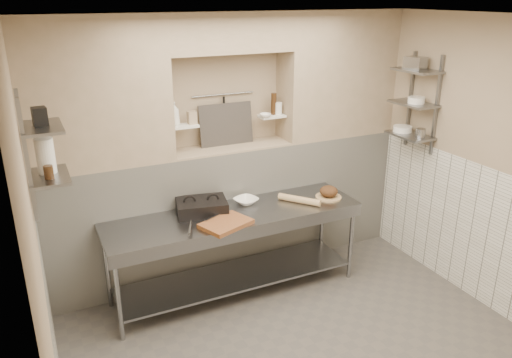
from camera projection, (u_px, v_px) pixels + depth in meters
ceiling at (327, 10)px, 3.35m from camera, size 4.00×3.90×0.10m
wall_left at (30, 266)px, 3.03m from camera, size 0.10×3.90×2.80m
wall_right at (503, 170)px, 4.69m from camera, size 0.10×3.90×2.80m
wall_back at (221, 142)px, 5.55m from camera, size 4.00×0.10×2.80m
backwall_lower at (231, 208)px, 5.59m from camera, size 4.00×0.40×1.40m
alcove_sill at (230, 147)px, 5.34m from camera, size 1.30×0.40×0.02m
backwall_pillar_left at (95, 93)px, 4.56m from camera, size 1.35×0.40×1.40m
backwall_pillar_right at (337, 74)px, 5.63m from camera, size 1.35×0.40×1.40m
backwall_header at (228, 32)px, 4.92m from camera, size 1.30×0.40×0.40m
wainscot_left at (57, 356)px, 3.30m from camera, size 0.02×3.90×1.40m
wainscot_right at (486, 238)px, 4.91m from camera, size 0.02×3.90×1.40m
alcove_shelf_left at (184, 126)px, 5.03m from camera, size 0.28×0.16×0.02m
alcove_shelf_right at (272, 116)px, 5.44m from camera, size 0.28×0.16×0.02m
utensil_rail at (223, 94)px, 5.29m from camera, size 0.70×0.02×0.02m
hanging_steel at (224, 111)px, 5.33m from camera, size 0.02×0.02×0.30m
splash_panel at (226, 124)px, 5.34m from camera, size 0.60×0.08×0.45m
shelf_rail_left_a at (25, 148)px, 3.98m from camera, size 0.03×0.03×0.95m
shelf_rail_left_b at (27, 162)px, 3.64m from camera, size 0.03×0.03×0.95m
wall_shelf_left_lower at (49, 177)px, 3.94m from camera, size 0.30×0.50×0.02m
wall_shelf_left_upper at (41, 127)px, 3.80m from camera, size 0.30×0.50×0.03m
shelf_rail_right_a at (410, 99)px, 5.56m from camera, size 0.03×0.03×1.05m
shelf_rail_right_b at (437, 106)px, 5.22m from camera, size 0.03×0.03×1.05m
wall_shelf_right_lower at (410, 135)px, 5.46m from camera, size 0.30×0.50×0.02m
wall_shelf_right_mid at (413, 104)px, 5.33m from camera, size 0.30×0.50×0.02m
wall_shelf_right_upper at (417, 71)px, 5.21m from camera, size 0.30×0.50×0.03m
prep_table at (235, 237)px, 5.05m from camera, size 2.60×0.70×0.90m
panini_press at (202, 207)px, 4.96m from camera, size 0.55×0.45×0.13m
cutting_board at (226, 224)px, 4.70m from camera, size 0.54×0.46×0.04m
knife_blade at (213, 217)px, 4.78m from camera, size 0.22×0.12×0.01m
tongs at (190, 227)px, 4.54m from camera, size 0.13×0.27×0.03m
mixing_bowl at (246, 201)px, 5.19m from camera, size 0.30×0.30×0.06m
rolling_pin at (299, 200)px, 5.21m from camera, size 0.34×0.40×0.07m
bread_board at (328, 197)px, 5.35m from camera, size 0.28×0.28×0.02m
bread_loaf at (329, 191)px, 5.32m from camera, size 0.19×0.19×0.12m
bottle_soap at (175, 114)px, 4.95m from camera, size 0.12×0.12×0.24m
jar_alcove at (192, 118)px, 5.05m from camera, size 0.08×0.08×0.13m
bowl_alcove at (265, 115)px, 5.34m from camera, size 0.14×0.14×0.04m
condiment_a at (274, 104)px, 5.43m from camera, size 0.06×0.06×0.22m
condiment_b at (274, 104)px, 5.42m from camera, size 0.06×0.06×0.23m
condiment_c at (278, 108)px, 5.44m from camera, size 0.08×0.08×0.13m
jug_left at (46, 156)px, 3.94m from camera, size 0.14×0.14×0.28m
jar_left at (49, 172)px, 3.84m from camera, size 0.07×0.07×0.11m
box_left_upper at (40, 117)px, 3.77m from camera, size 0.11×0.11×0.14m
bowl_right at (403, 129)px, 5.54m from camera, size 0.21×0.21×0.06m
canister_right at (421, 133)px, 5.30m from camera, size 0.10×0.10×0.10m
bowl_right_mid at (416, 100)px, 5.28m from camera, size 0.18×0.18×0.07m
basket_right at (415, 63)px, 5.21m from camera, size 0.21×0.23×0.13m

